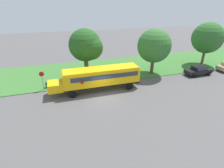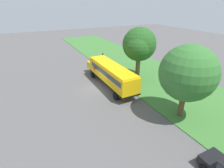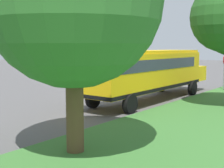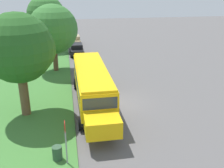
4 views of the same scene
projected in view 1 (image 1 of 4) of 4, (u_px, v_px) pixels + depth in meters
The scene contains 9 objects.
ground_plane at pixel (104, 97), 22.87m from camera, with size 120.00×120.00×0.00m, color #565454.
grass_verge at pixel (90, 71), 31.50m from camera, with size 12.00×80.00×0.08m, color #3D7533.
school_bus at pixel (99, 77), 24.10m from camera, with size 2.84×12.42×3.16m.
car_black_nearest at pixel (198, 70), 29.57m from camera, with size 2.02×4.40×1.56m.
oak_tree_beside_bus at pixel (87, 46), 26.90m from camera, with size 5.11×5.14×7.79m.
oak_tree_roadside_mid at pixel (154, 45), 28.50m from camera, with size 5.48×5.48×7.60m.
oak_tree_far_end at pixel (207, 38), 32.71m from camera, with size 5.70×5.70×8.08m.
stop_sign at pixel (42, 79), 24.08m from camera, with size 0.08×0.68×2.74m.
trash_bin at pixel (47, 85), 25.22m from camera, with size 0.56×0.56×0.90m, color #2D4C33.
Camera 1 is at (19.38, -4.92, 11.29)m, focal length 28.00 mm.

